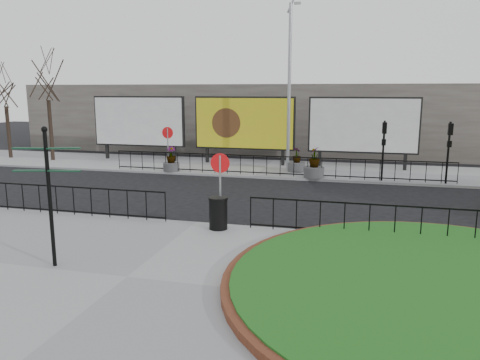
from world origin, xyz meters
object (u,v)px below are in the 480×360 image
(billboard_mid, at_px, (244,123))
(litter_bin, at_px, (218,213))
(fingerpost_sign, at_px, (49,183))
(lamp_post, at_px, (289,86))
(planter_c, at_px, (314,167))
(planter_b, at_px, (297,164))
(planter_a, at_px, (171,162))

(billboard_mid, height_order, litter_bin, billboard_mid)
(billboard_mid, distance_m, fingerpost_sign, 17.77)
(billboard_mid, distance_m, lamp_post, 4.23)
(lamp_post, height_order, planter_c, lamp_post)
(fingerpost_sign, relative_size, planter_b, 2.66)
(lamp_post, distance_m, planter_a, 7.77)
(lamp_post, distance_m, litter_bin, 12.34)
(planter_c, bearing_deg, litter_bin, -102.04)
(planter_a, bearing_deg, planter_c, 0.00)
(billboard_mid, relative_size, planter_b, 4.57)
(planter_a, bearing_deg, fingerpost_sign, -79.36)
(planter_b, distance_m, planter_c, 1.96)
(billboard_mid, xyz_separation_m, litter_bin, (2.49, -13.57, -1.94))
(litter_bin, relative_size, planter_a, 0.76)
(lamp_post, bearing_deg, billboard_mid, 146.75)
(billboard_mid, xyz_separation_m, lamp_post, (3.01, -1.97, 2.23))
(lamp_post, xyz_separation_m, planter_b, (0.49, -0.00, -4.26))
(billboard_mid, height_order, planter_c, billboard_mid)
(billboard_mid, distance_m, planter_b, 4.50)
(billboard_mid, distance_m, litter_bin, 13.93)
(billboard_mid, height_order, lamp_post, lamp_post)
(billboard_mid, bearing_deg, planter_c, -37.71)
(litter_bin, height_order, planter_b, planter_b)
(fingerpost_sign, height_order, planter_b, fingerpost_sign)
(litter_bin, bearing_deg, planter_a, 120.19)
(planter_b, bearing_deg, lamp_post, 180.00)
(planter_a, bearing_deg, litter_bin, -59.81)
(planter_b, xyz_separation_m, planter_c, (1.12, -1.60, 0.12))
(planter_b, bearing_deg, billboard_mid, 150.61)
(planter_b, height_order, planter_c, planter_c)
(lamp_post, xyz_separation_m, planter_a, (-6.34, -1.60, -4.20))
(fingerpost_sign, bearing_deg, litter_bin, 42.44)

